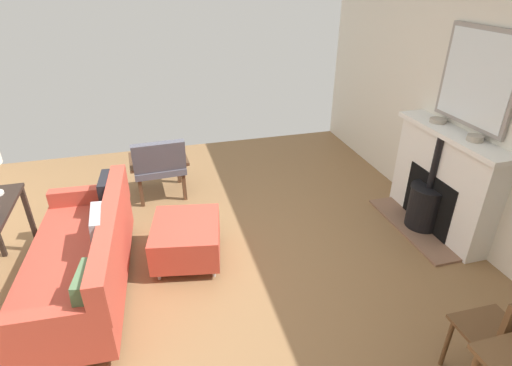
# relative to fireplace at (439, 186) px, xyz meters

# --- Properties ---
(ground_plane) EXTENTS (5.77, 6.34, 0.01)m
(ground_plane) POSITION_rel_fireplace_xyz_m (2.66, 0.15, -0.50)
(ground_plane) COLOR olive
(wall_left) EXTENTS (0.12, 6.34, 2.80)m
(wall_left) POSITION_rel_fireplace_xyz_m (-0.22, 0.15, 0.90)
(wall_left) COLOR beige
(wall_left) RESTS_ON ground
(fireplace) EXTENTS (0.56, 1.41, 1.11)m
(fireplace) POSITION_rel_fireplace_xyz_m (0.00, 0.00, 0.00)
(fireplace) COLOR brown
(fireplace) RESTS_ON ground
(mirror_over_mantel) EXTENTS (0.04, 0.91, 0.91)m
(mirror_over_mantel) POSITION_rel_fireplace_xyz_m (-0.13, 0.00, 1.13)
(mirror_over_mantel) COLOR gray
(mantel_bowl_near) EXTENTS (0.17, 0.17, 0.04)m
(mantel_bowl_near) POSITION_rel_fireplace_xyz_m (-0.04, -0.28, 0.63)
(mantel_bowl_near) COLOR #9E9384
(mantel_bowl_near) RESTS_ON fireplace
(mantel_bowl_far) EXTENTS (0.15, 0.15, 0.05)m
(mantel_bowl_far) POSITION_rel_fireplace_xyz_m (-0.04, 0.25, 0.64)
(mantel_bowl_far) COLOR #9E9384
(mantel_bowl_far) RESTS_ON fireplace
(sofa) EXTENTS (0.89, 1.85, 0.78)m
(sofa) POSITION_rel_fireplace_xyz_m (3.55, 0.07, -0.16)
(sofa) COLOR #B2B2B7
(sofa) RESTS_ON ground
(ottoman) EXTENTS (0.74, 0.81, 0.41)m
(ottoman) POSITION_rel_fireplace_xyz_m (2.66, -0.12, -0.25)
(ottoman) COLOR #B2B2B7
(ottoman) RESTS_ON ground
(armchair_accent) EXTENTS (0.71, 0.63, 0.81)m
(armchair_accent) POSITION_rel_fireplace_xyz_m (2.83, -1.42, -0.03)
(armchair_accent) COLOR #4C3321
(armchair_accent) RESTS_ON ground
(dining_chair_near_fireplace) EXTENTS (0.41, 0.41, 0.90)m
(dining_chair_near_fireplace) POSITION_rel_fireplace_xyz_m (0.89, 1.80, 0.03)
(dining_chair_near_fireplace) COLOR brown
(dining_chair_near_fireplace) RESTS_ON ground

